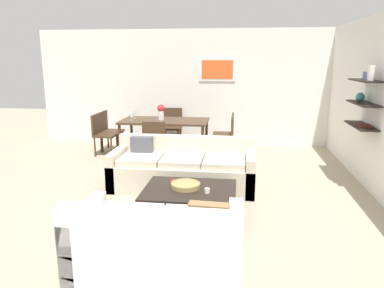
# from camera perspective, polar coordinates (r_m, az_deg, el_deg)

# --- Properties ---
(ground_plane) EXTENTS (18.00, 18.00, 0.00)m
(ground_plane) POSITION_cam_1_polar(r_m,az_deg,el_deg) (5.73, -2.84, -7.70)
(ground_plane) COLOR tan
(back_wall_unit) EXTENTS (8.40, 0.09, 2.70)m
(back_wall_unit) POSITION_cam_1_polar(r_m,az_deg,el_deg) (8.85, 3.10, 8.66)
(back_wall_unit) COLOR silver
(back_wall_unit) RESTS_ON ground
(right_wall_shelf_unit) EXTENTS (0.34, 8.20, 2.70)m
(right_wall_shelf_unit) POSITION_cam_1_polar(r_m,az_deg,el_deg) (6.26, 26.69, 5.45)
(right_wall_shelf_unit) COLOR silver
(right_wall_shelf_unit) RESTS_ON ground
(sofa_beige) EXTENTS (2.25, 0.90, 0.78)m
(sofa_beige) POSITION_cam_1_polar(r_m,az_deg,el_deg) (5.93, -1.45, -3.97)
(sofa_beige) COLOR beige
(sofa_beige) RESTS_ON ground
(loveseat_white) EXTENTS (1.63, 0.90, 0.78)m
(loveseat_white) POSITION_cam_1_polar(r_m,az_deg,el_deg) (3.72, -5.26, -14.84)
(loveseat_white) COLOR white
(loveseat_white) RESTS_ON ground
(coffee_table) EXTENTS (1.19, 0.93, 0.38)m
(coffee_table) POSITION_cam_1_polar(r_m,az_deg,el_deg) (4.89, -0.37, -9.02)
(coffee_table) COLOR black
(coffee_table) RESTS_ON ground
(decorative_bowl) EXTENTS (0.39, 0.39, 0.07)m
(decorative_bowl) POSITION_cam_1_polar(r_m,az_deg,el_deg) (4.86, -1.00, -6.34)
(decorative_bowl) COLOR #99844C
(decorative_bowl) RESTS_ON coffee_table
(candle_jar) EXTENTS (0.07, 0.07, 0.06)m
(candle_jar) POSITION_cam_1_polar(r_m,az_deg,el_deg) (4.68, 2.35, -7.19)
(candle_jar) COLOR silver
(candle_jar) RESTS_ON coffee_table
(apple_on_coffee_table) EXTENTS (0.07, 0.07, 0.07)m
(apple_on_coffee_table) POSITION_cam_1_polar(r_m,az_deg,el_deg) (4.98, -3.00, -5.87)
(apple_on_coffee_table) COLOR red
(apple_on_coffee_table) RESTS_ON coffee_table
(dining_table) EXTENTS (1.84, 0.97, 0.75)m
(dining_table) POSITION_cam_1_polar(r_m,az_deg,el_deg) (7.92, -4.25, 3.23)
(dining_table) COLOR #422D1E
(dining_table) RESTS_ON ground
(dining_chair_right_far) EXTENTS (0.44, 0.44, 0.88)m
(dining_chair_right_far) POSITION_cam_1_polar(r_m,az_deg,el_deg) (8.01, 5.45, 2.02)
(dining_chair_right_far) COLOR #422D1E
(dining_chair_right_far) RESTS_ON ground
(dining_chair_left_near) EXTENTS (0.44, 0.44, 0.88)m
(dining_chair_left_near) POSITION_cam_1_polar(r_m,az_deg,el_deg) (8.12, -13.77, 1.85)
(dining_chair_left_near) COLOR #422D1E
(dining_chair_left_near) RESTS_ON ground
(dining_chair_foot) EXTENTS (0.44, 0.44, 0.88)m
(dining_chair_foot) POSITION_cam_1_polar(r_m,az_deg,el_deg) (7.10, -5.66, 0.59)
(dining_chair_foot) COLOR #422D1E
(dining_chair_foot) RESTS_ON ground
(dining_chair_head) EXTENTS (0.44, 0.44, 0.88)m
(dining_chair_head) POSITION_cam_1_polar(r_m,az_deg,el_deg) (8.81, -3.07, 3.07)
(dining_chair_head) COLOR #422D1E
(dining_chair_head) RESTS_ON ground
(dining_chair_right_near) EXTENTS (0.44, 0.44, 0.88)m
(dining_chair_right_near) POSITION_cam_1_polar(r_m,az_deg,el_deg) (7.58, 5.33, 1.40)
(dining_chair_right_near) COLOR #422D1E
(dining_chair_right_near) RESTS_ON ground
(dining_chair_left_far) EXTENTS (0.44, 0.44, 0.88)m
(dining_chair_left_far) POSITION_cam_1_polar(r_m,az_deg,el_deg) (8.52, -12.73, 2.42)
(dining_chair_left_far) COLOR #422D1E
(dining_chair_left_far) RESTS_ON ground
(wine_glass_left_near) EXTENTS (0.07, 0.07, 0.17)m
(wine_glass_left_near) POSITION_cam_1_polar(r_m,az_deg,el_deg) (7.94, -9.29, 4.41)
(wine_glass_left_near) COLOR silver
(wine_glass_left_near) RESTS_ON dining_table
(wine_glass_foot) EXTENTS (0.06, 0.06, 0.16)m
(wine_glass_foot) POSITION_cam_1_polar(r_m,az_deg,el_deg) (7.48, -4.92, 4.05)
(wine_glass_foot) COLOR silver
(wine_glass_foot) RESTS_ON dining_table
(wine_glass_left_far) EXTENTS (0.06, 0.06, 0.17)m
(wine_glass_left_far) POSITION_cam_1_polar(r_m,az_deg,el_deg) (8.17, -8.82, 4.71)
(wine_glass_left_far) COLOR silver
(wine_glass_left_far) RESTS_ON dining_table
(centerpiece_vase) EXTENTS (0.16, 0.16, 0.34)m
(centerpiece_vase) POSITION_cam_1_polar(r_m,az_deg,el_deg) (7.89, -4.79, 5.08)
(centerpiece_vase) COLOR silver
(centerpiece_vase) RESTS_ON dining_table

